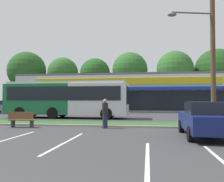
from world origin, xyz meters
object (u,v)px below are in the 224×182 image
at_px(pedestrian_mid, 105,114).
at_px(utility_pole, 211,42).
at_px(car_4, 205,119).
at_px(car_3, 5,107).
at_px(car_1, 65,107).
at_px(bus_stop_bench, 22,119).
at_px(city_bus, 67,98).

bearing_deg(pedestrian_mid, utility_pole, 109.74).
distance_m(car_4, pedestrian_mid, 5.65).
bearing_deg(car_3, utility_pole, 152.23).
relative_size(car_1, car_4, 1.05).
height_order(utility_pole, car_4, utility_pole).
xyz_separation_m(bus_stop_bench, car_1, (-1.92, 12.89, 0.28)).
distance_m(utility_pole, bus_stop_bench, 12.50).
xyz_separation_m(bus_stop_bench, car_4, (10.08, -2.13, 0.31)).
bearing_deg(bus_stop_bench, city_bus, -92.17).
bearing_deg(car_3, pedestrian_mid, 138.75).
bearing_deg(car_3, car_1, 179.81).
bearing_deg(pedestrian_mid, bus_stop_bench, -80.46).
relative_size(utility_pole, pedestrian_mid, 5.70).
bearing_deg(car_1, pedestrian_mid, -60.95).
bearing_deg(bus_stop_bench, car_3, -54.36).
height_order(city_bus, pedestrian_mid, city_bus).
bearing_deg(car_1, utility_pole, -39.19).
xyz_separation_m(city_bus, car_4, (9.81, -9.44, -0.95)).
relative_size(car_1, car_3, 1.08).
bearing_deg(city_bus, car_3, 150.23).
bearing_deg(city_bus, pedestrian_mid, -54.90).
relative_size(utility_pole, city_bus, 0.88).
relative_size(utility_pole, car_3, 2.28).
xyz_separation_m(utility_pole, car_4, (-1.31, -4.17, -4.43)).
xyz_separation_m(bus_stop_bench, pedestrian_mid, (5.03, 0.38, 0.36)).
bearing_deg(car_4, pedestrian_mid, 63.54).
relative_size(bus_stop_bench, car_3, 0.37).
xyz_separation_m(car_1, pedestrian_mid, (6.94, -12.50, 0.08)).
distance_m(car_1, pedestrian_mid, 14.30).
distance_m(bus_stop_bench, car_3, 15.89).
relative_size(car_3, car_4, 0.97).
distance_m(city_bus, car_4, 13.65).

